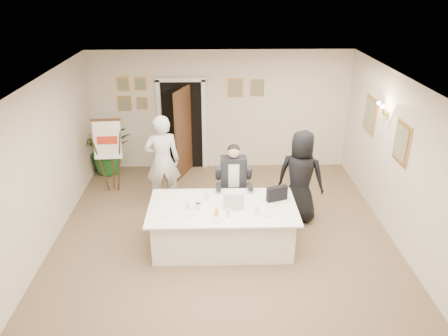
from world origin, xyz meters
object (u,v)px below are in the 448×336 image
laptop_bag (277,194)px  seated_man (234,183)px  conference_table (223,226)px  standing_man (163,161)px  steel_jug (198,206)px  laptop (234,198)px  oj_glass (216,213)px  flip_chart (110,159)px  standing_woman (300,177)px  paper_stack (263,213)px  potted_palm (109,148)px

laptop_bag → seated_man: bearing=115.0°
conference_table → standing_man: (-1.15, 1.54, 0.55)m
steel_jug → laptop_bag: bearing=11.9°
laptop → oj_glass: laptop is taller
conference_table → flip_chart: flip_chart is taller
standing_woman → oj_glass: standing_woman is taller
conference_table → seated_man: size_ratio=1.62×
standing_man → paper_stack: bearing=124.5°
standing_woman → laptop_bag: size_ratio=4.92×
flip_chart → oj_glass: 3.30m
flip_chart → steel_jug: 2.92m
standing_woman → seated_man: bearing=20.0°
standing_man → laptop: (1.34, -1.50, -0.03)m
flip_chart → standing_woman: bearing=-18.3°
flip_chart → potted_palm: size_ratio=1.33×
oj_glass → steel_jug: oj_glass is taller
seated_man → flip_chart: size_ratio=0.95×
seated_man → potted_palm: size_ratio=1.26×
flip_chart → paper_stack: bearing=-38.7°
standing_man → paper_stack: (1.80, -1.79, -0.16)m
conference_table → oj_glass: size_ratio=19.09×
potted_palm → steel_jug: size_ratio=11.04×
potted_palm → paper_stack: 4.69m
laptop → seated_man: bearing=90.8°
laptop → paper_stack: laptop is taller
flip_chart → potted_palm: bearing=105.0°
laptop_bag → paper_stack: 0.55m
laptop_bag → paper_stack: bearing=-141.9°
potted_palm → steel_jug: bearing=-55.9°
laptop → laptop_bag: laptop is taller
flip_chart → steel_jug: flip_chart is taller
laptop → laptop_bag: bearing=15.8°
seated_man → steel_jug: seated_man is taller
standing_woman → laptop: standing_woman is taller
paper_stack → steel_jug: steel_jug is taller
seated_man → standing_woman: bearing=4.7°
standing_woman → steel_jug: standing_woman is taller
seated_man → laptop_bag: (0.71, -0.72, 0.14)m
flip_chart → laptop: size_ratio=4.49×
standing_man → laptop: 2.01m
seated_man → steel_jug: size_ratio=13.91×
conference_table → flip_chart: 3.16m
flip_chart → laptop: bearing=-39.8°
standing_woman → laptop_bag: 0.85m
laptop_bag → oj_glass: size_ratio=2.79×
standing_man → standing_woman: (2.62, -0.67, -0.06)m
seated_man → laptop: bearing=-85.6°
flip_chart → oj_glass: size_ratio=12.43×
paper_stack → standing_man: bearing=135.1°
oj_glass → potted_palm: bearing=125.7°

